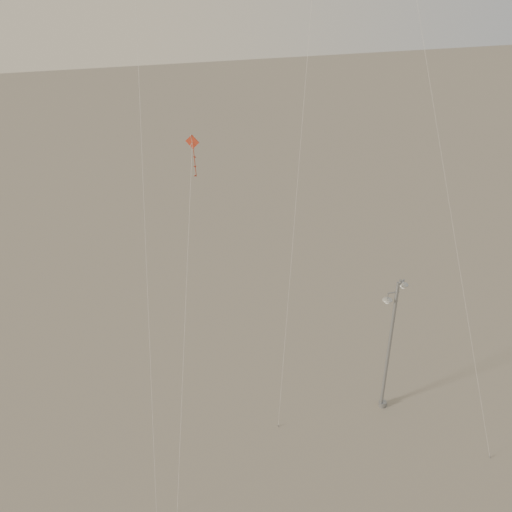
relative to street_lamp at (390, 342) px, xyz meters
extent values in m
plane|color=gray|center=(-5.93, -5.13, -4.37)|extent=(160.00, 160.00, 0.00)
cylinder|color=gray|center=(-0.02, -0.04, -4.22)|extent=(0.44, 0.44, 0.30)
cylinder|color=gray|center=(-0.02, -0.04, -0.34)|extent=(0.38, 0.18, 8.05)
cylinder|color=gray|center=(0.18, -0.04, 3.73)|extent=(0.14, 0.14, 0.18)
cylinder|color=gray|center=(0.35, 0.14, 3.58)|extent=(0.40, 0.40, 0.07)
cylinder|color=gray|center=(0.53, 0.31, 3.43)|extent=(0.06, 0.06, 0.30)
ellipsoid|color=#B4B4AF|center=(0.53, 0.31, 3.28)|extent=(0.52, 0.52, 0.18)
cylinder|color=gray|center=(-0.12, -0.05, 3.13)|extent=(0.60, 0.09, 0.07)
cylinder|color=gray|center=(-0.42, -0.06, 2.93)|extent=(0.06, 0.06, 0.40)
ellipsoid|color=#B4B4AF|center=(-0.42, -0.06, 2.73)|extent=(0.52, 0.52, 0.18)
cylinder|color=beige|center=(-12.21, -1.30, 8.97)|extent=(1.60, 7.78, 26.57)
cylinder|color=gray|center=(-6.06, -0.37, -4.32)|extent=(0.06, 0.06, 0.10)
cube|color=maroon|center=(-10.31, -3.26, 13.12)|extent=(0.46, 0.50, 0.63)
cylinder|color=maroon|center=(-10.23, -3.13, 12.24)|extent=(0.12, 0.18, 1.20)
cylinder|color=beige|center=(-11.40, -5.57, 4.40)|extent=(2.20, 4.64, 17.44)
cylinder|color=beige|center=(3.17, 2.80, 8.43)|extent=(1.45, 15.34, 25.50)
cylinder|color=gray|center=(3.89, -4.87, -4.32)|extent=(0.06, 0.06, 0.10)
camera|label=1|loc=(-13.34, -27.97, 22.47)|focal=50.00mm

